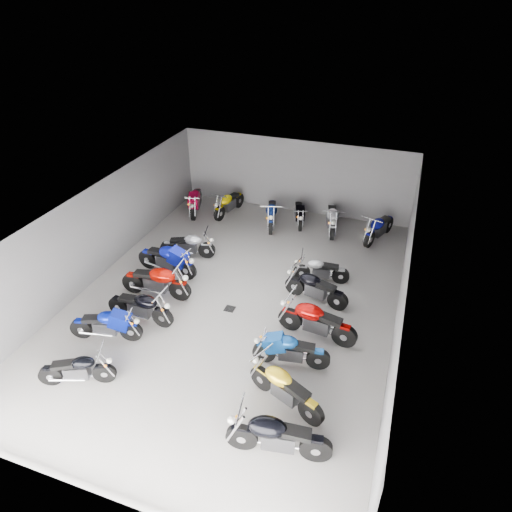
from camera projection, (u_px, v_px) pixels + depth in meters
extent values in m
plane|color=#9D9B95|center=(236.00, 300.00, 14.85)|extent=(14.00, 14.00, 0.00)
cube|color=slate|center=(295.00, 176.00, 19.59)|extent=(10.00, 0.10, 3.20)
cube|color=slate|center=(97.00, 232.00, 15.41)|extent=(0.10, 14.00, 3.20)
cube|color=slate|center=(402.00, 291.00, 12.59)|extent=(0.10, 14.00, 3.20)
cube|color=black|center=(233.00, 211.00, 13.14)|extent=(10.00, 14.00, 0.04)
cube|color=black|center=(230.00, 309.00, 14.45)|extent=(0.32, 0.32, 0.01)
cylinder|color=black|center=(105.00, 373.00, 11.75)|extent=(0.60, 0.35, 0.60)
cylinder|color=black|center=(51.00, 375.00, 11.68)|extent=(0.61, 0.36, 0.60)
cube|color=#2D2D30|center=(77.00, 372.00, 11.67)|extent=(0.67, 0.50, 0.38)
ellipsoid|color=black|center=(83.00, 363.00, 11.52)|extent=(0.74, 0.60, 0.34)
cube|color=black|center=(63.00, 365.00, 11.51)|extent=(0.63, 0.47, 0.17)
cylinder|color=black|center=(131.00, 331.00, 13.07)|extent=(0.66, 0.29, 0.65)
cylinder|color=black|center=(82.00, 328.00, 13.18)|extent=(0.67, 0.31, 0.65)
cube|color=#2D2D30|center=(106.00, 327.00, 13.07)|extent=(0.72, 0.46, 0.41)
ellipsoid|color=#07168A|center=(112.00, 319.00, 12.88)|extent=(0.77, 0.57, 0.37)
cube|color=black|center=(93.00, 319.00, 12.95)|extent=(0.67, 0.43, 0.18)
cylinder|color=black|center=(163.00, 317.00, 13.57)|extent=(0.68, 0.15, 0.68)
cylinder|color=black|center=(119.00, 306.00, 14.03)|extent=(0.68, 0.17, 0.68)
cube|color=#2D2D30|center=(140.00, 309.00, 13.75)|extent=(0.69, 0.33, 0.42)
ellipsoid|color=black|center=(145.00, 302.00, 13.50)|extent=(0.73, 0.44, 0.38)
cube|color=black|center=(129.00, 299.00, 13.69)|extent=(0.65, 0.31, 0.19)
cylinder|color=black|center=(180.00, 290.00, 14.68)|extent=(0.74, 0.21, 0.73)
cylinder|color=black|center=(133.00, 283.00, 15.04)|extent=(0.74, 0.23, 0.73)
cube|color=#2D2D30|center=(156.00, 284.00, 14.80)|extent=(0.77, 0.40, 0.46)
ellipsoid|color=#A00C03|center=(162.00, 275.00, 14.55)|extent=(0.81, 0.52, 0.41)
cube|color=black|center=(145.00, 274.00, 14.71)|extent=(0.72, 0.37, 0.21)
cylinder|color=black|center=(187.00, 270.00, 15.68)|extent=(0.73, 0.22, 0.72)
cylinder|color=black|center=(148.00, 259.00, 16.28)|extent=(0.74, 0.25, 0.72)
cube|color=#2D2D30|center=(167.00, 262.00, 15.92)|extent=(0.77, 0.42, 0.45)
ellipsoid|color=#0D18AF|center=(172.00, 254.00, 15.64)|extent=(0.81, 0.53, 0.41)
cube|color=black|center=(157.00, 252.00, 15.89)|extent=(0.72, 0.39, 0.21)
cylinder|color=black|center=(207.00, 250.00, 16.87)|extent=(0.65, 0.28, 0.63)
cylinder|color=black|center=(169.00, 249.00, 16.98)|extent=(0.65, 0.30, 0.63)
cube|color=#2D2D30|center=(187.00, 247.00, 16.87)|extent=(0.70, 0.45, 0.40)
ellipsoid|color=silver|center=(193.00, 240.00, 16.69)|extent=(0.75, 0.55, 0.36)
cube|color=black|center=(178.00, 240.00, 16.75)|extent=(0.65, 0.42, 0.18)
cylinder|color=black|center=(242.00, 437.00, 10.07)|extent=(0.73, 0.26, 0.72)
cylinder|color=black|center=(316.00, 449.00, 9.83)|extent=(0.74, 0.28, 0.72)
cube|color=#2D2D30|center=(279.00, 439.00, 9.89)|extent=(0.78, 0.45, 0.45)
ellipsoid|color=black|center=(267.00, 427.00, 9.74)|extent=(0.83, 0.57, 0.40)
cube|color=black|center=(296.00, 433.00, 9.67)|extent=(0.73, 0.42, 0.20)
cylinder|color=black|center=(262.00, 378.00, 11.54)|extent=(0.68, 0.40, 0.68)
cylinder|color=black|center=(311.00, 412.00, 10.66)|extent=(0.69, 0.42, 0.68)
cube|color=#2D2D30|center=(286.00, 392.00, 11.04)|extent=(0.76, 0.57, 0.43)
ellipsoid|color=yellow|center=(279.00, 377.00, 11.00)|extent=(0.83, 0.68, 0.38)
cube|color=black|center=(297.00, 390.00, 10.69)|extent=(0.71, 0.53, 0.19)
cylinder|color=black|center=(264.00, 352.00, 12.36)|extent=(0.66, 0.23, 0.64)
cylinder|color=black|center=(318.00, 359.00, 12.14)|extent=(0.66, 0.25, 0.64)
cube|color=#2D2D30|center=(291.00, 353.00, 12.20)|extent=(0.69, 0.40, 0.40)
ellipsoid|color=navy|center=(283.00, 343.00, 12.06)|extent=(0.74, 0.51, 0.36)
cube|color=black|center=(304.00, 346.00, 12.00)|extent=(0.65, 0.37, 0.18)
cylinder|color=black|center=(290.00, 319.00, 13.47)|extent=(0.74, 0.23, 0.73)
cylinder|color=black|center=(344.00, 336.00, 12.86)|extent=(0.74, 0.26, 0.73)
cube|color=#2D2D30|center=(317.00, 324.00, 13.10)|extent=(0.78, 0.43, 0.46)
ellipsoid|color=#8F0503|center=(310.00, 312.00, 13.00)|extent=(0.82, 0.54, 0.41)
cube|color=black|center=(330.00, 319.00, 12.80)|extent=(0.73, 0.40, 0.21)
cylinder|color=black|center=(295.00, 286.00, 14.94)|extent=(0.68, 0.27, 0.67)
cylinder|color=black|center=(338.00, 301.00, 14.28)|extent=(0.68, 0.29, 0.67)
cube|color=#2D2D30|center=(316.00, 290.00, 14.55)|extent=(0.73, 0.44, 0.42)
ellipsoid|color=black|center=(310.00, 280.00, 14.48)|extent=(0.78, 0.55, 0.37)
cube|color=black|center=(326.00, 286.00, 14.25)|extent=(0.68, 0.41, 0.19)
cylinder|color=black|center=(302.00, 272.00, 15.68)|extent=(0.60, 0.22, 0.59)
cylinder|color=black|center=(341.00, 276.00, 15.50)|extent=(0.60, 0.24, 0.59)
cube|color=#2D2D30|center=(321.00, 272.00, 15.54)|extent=(0.64, 0.38, 0.37)
ellipsoid|color=#B3B4B8|center=(316.00, 264.00, 15.41)|extent=(0.68, 0.47, 0.33)
cube|color=black|center=(331.00, 266.00, 15.37)|extent=(0.60, 0.35, 0.17)
cylinder|color=black|center=(193.00, 212.00, 19.43)|extent=(0.34, 0.71, 0.70)
cylinder|color=black|center=(199.00, 197.00, 20.77)|extent=(0.36, 0.72, 0.70)
cube|color=#2D2D30|center=(196.00, 202.00, 20.04)|extent=(0.52, 0.77, 0.44)
ellipsoid|color=#AD072F|center=(194.00, 197.00, 19.65)|extent=(0.64, 0.84, 0.39)
cube|color=black|center=(197.00, 192.00, 20.18)|extent=(0.49, 0.73, 0.20)
cylinder|color=black|center=(219.00, 213.00, 19.39)|extent=(0.26, 0.68, 0.66)
cylinder|color=black|center=(238.00, 200.00, 20.49)|extent=(0.28, 0.68, 0.66)
cube|color=#2D2D30|center=(229.00, 205.00, 19.88)|extent=(0.44, 0.72, 0.41)
ellipsoid|color=#E1BE01|center=(226.00, 200.00, 19.54)|extent=(0.54, 0.77, 0.37)
cube|color=black|center=(233.00, 196.00, 19.97)|extent=(0.41, 0.67, 0.19)
cylinder|color=black|center=(271.00, 226.00, 18.39)|extent=(0.32, 0.71, 0.70)
cylinder|color=black|center=(272.00, 209.00, 19.72)|extent=(0.35, 0.72, 0.70)
cube|color=#2D2D30|center=(272.00, 215.00, 19.00)|extent=(0.51, 0.77, 0.44)
ellipsoid|color=navy|center=(271.00, 210.00, 18.61)|extent=(0.62, 0.83, 0.39)
cube|color=black|center=(272.00, 205.00, 19.13)|extent=(0.47, 0.72, 0.20)
cylinder|color=black|center=(300.00, 224.00, 18.63)|extent=(0.31, 0.62, 0.61)
cylinder|color=black|center=(298.00, 209.00, 19.80)|extent=(0.33, 0.62, 0.61)
cube|color=#2D2D30|center=(299.00, 214.00, 19.17)|extent=(0.47, 0.68, 0.38)
ellipsoid|color=black|center=(300.00, 210.00, 18.83)|extent=(0.57, 0.74, 0.34)
cube|color=black|center=(299.00, 205.00, 19.28)|extent=(0.44, 0.64, 0.17)
cylinder|color=black|center=(332.00, 232.00, 18.01)|extent=(0.30, 0.72, 0.70)
cylinder|color=black|center=(331.00, 213.00, 19.35)|extent=(0.32, 0.72, 0.70)
cube|color=#2D2D30|center=(332.00, 220.00, 18.62)|extent=(0.48, 0.77, 0.44)
ellipsoid|color=silver|center=(333.00, 215.00, 18.23)|extent=(0.60, 0.83, 0.39)
cube|color=black|center=(332.00, 209.00, 18.75)|extent=(0.45, 0.72, 0.20)
cylinder|color=black|center=(369.00, 239.00, 17.52)|extent=(0.37, 0.69, 0.68)
cylinder|color=black|center=(388.00, 225.00, 18.51)|extent=(0.39, 0.69, 0.68)
cube|color=#2D2D30|center=(379.00, 229.00, 17.96)|extent=(0.54, 0.76, 0.43)
ellipsoid|color=#0E118D|center=(377.00, 224.00, 17.63)|extent=(0.66, 0.83, 0.38)
cube|color=black|center=(384.00, 220.00, 18.02)|extent=(0.51, 0.71, 0.19)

